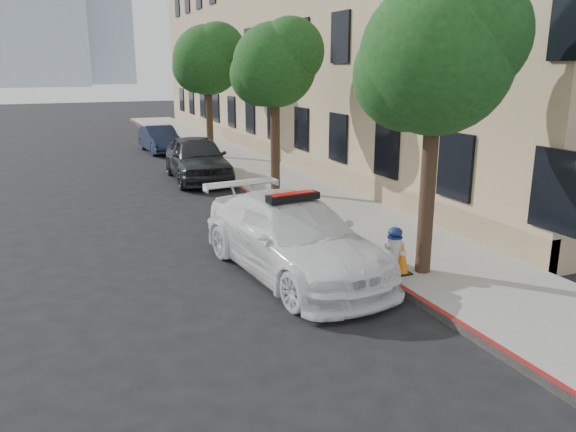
# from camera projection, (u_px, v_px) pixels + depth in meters

# --- Properties ---
(ground) EXTENTS (120.00, 120.00, 0.00)m
(ground) POSITION_uv_depth(u_px,v_px,m) (252.00, 266.00, 11.94)
(ground) COLOR black
(ground) RESTS_ON ground
(sidewalk) EXTENTS (3.20, 50.00, 0.15)m
(sidewalk) POSITION_uv_depth(u_px,v_px,m) (255.00, 172.00, 22.17)
(sidewalk) COLOR gray
(sidewalk) RESTS_ON ground
(curb_strip) EXTENTS (0.12, 50.00, 0.15)m
(curb_strip) POSITION_uv_depth(u_px,v_px,m) (217.00, 174.00, 21.60)
(curb_strip) COLOR maroon
(curb_strip) RESTS_ON ground
(building) EXTENTS (8.00, 36.00, 10.00)m
(building) POSITION_uv_depth(u_px,v_px,m) (327.00, 47.00, 27.45)
(building) COLOR tan
(building) RESTS_ON ground
(tree_near) EXTENTS (2.92, 2.82, 5.62)m
(tree_near) POSITION_uv_depth(u_px,v_px,m) (438.00, 57.00, 10.14)
(tree_near) COLOR black
(tree_near) RESTS_ON sidewalk
(tree_mid) EXTENTS (2.77, 2.64, 5.43)m
(tree_mid) POSITION_uv_depth(u_px,v_px,m) (276.00, 64.00, 17.29)
(tree_mid) COLOR black
(tree_mid) RESTS_ON sidewalk
(tree_far) EXTENTS (3.10, 3.00, 5.81)m
(tree_far) POSITION_uv_depth(u_px,v_px,m) (208.00, 59.00, 24.36)
(tree_far) COLOR black
(tree_far) RESTS_ON sidewalk
(police_car) EXTENTS (2.73, 5.51, 1.69)m
(police_car) POSITION_uv_depth(u_px,v_px,m) (293.00, 237.00, 11.33)
(police_car) COLOR white
(police_car) RESTS_ON ground
(parked_car_mid) EXTENTS (2.19, 4.90, 1.64)m
(parked_car_mid) POSITION_uv_depth(u_px,v_px,m) (197.00, 158.00, 20.68)
(parked_car_mid) COLOR #212429
(parked_car_mid) RESTS_ON ground
(parked_car_far) EXTENTS (1.61, 3.98, 1.28)m
(parked_car_far) POSITION_uv_depth(u_px,v_px,m) (160.00, 139.00, 27.49)
(parked_car_far) COLOR #151D36
(parked_car_far) RESTS_ON ground
(fire_hydrant) EXTENTS (0.39, 0.35, 0.92)m
(fire_hydrant) POSITION_uv_depth(u_px,v_px,m) (394.00, 250.00, 11.06)
(fire_hydrant) COLOR silver
(fire_hydrant) RESTS_ON sidewalk
(traffic_cone) EXTENTS (0.34, 0.34, 0.63)m
(traffic_cone) POSITION_uv_depth(u_px,v_px,m) (402.00, 258.00, 11.00)
(traffic_cone) COLOR black
(traffic_cone) RESTS_ON sidewalk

